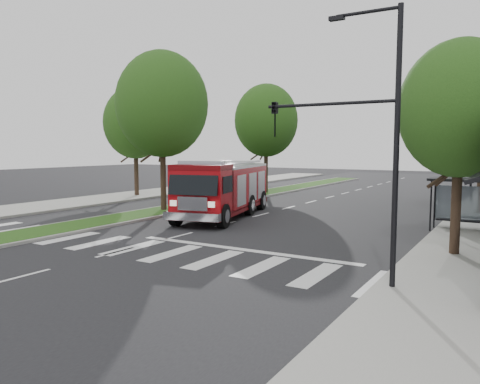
# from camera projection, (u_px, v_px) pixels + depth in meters

# --- Properties ---
(ground) EXTENTS (140.00, 140.00, 0.00)m
(ground) POSITION_uv_depth(u_px,v_px,m) (179.00, 236.00, 21.76)
(ground) COLOR black
(ground) RESTS_ON ground
(sidewalk_left) EXTENTS (5.00, 80.00, 0.15)m
(sidewalk_left) POSITION_uv_depth(u_px,v_px,m) (115.00, 198.00, 37.72)
(sidewalk_left) COLOR gray
(sidewalk_left) RESTS_ON ground
(median) EXTENTS (3.00, 50.00, 0.15)m
(median) POSITION_uv_depth(u_px,v_px,m) (255.00, 195.00, 40.19)
(median) COLOR gray
(median) RESTS_ON ground
(bus_shelter) EXTENTS (3.20, 1.60, 2.61)m
(bus_shelter) POSITION_uv_depth(u_px,v_px,m) (464.00, 190.00, 22.78)
(bus_shelter) COLOR black
(bus_shelter) RESTS_ON ground
(tree_right_near) EXTENTS (4.40, 4.40, 8.05)m
(tree_right_near) POSITION_uv_depth(u_px,v_px,m) (460.00, 109.00, 17.05)
(tree_right_near) COLOR black
(tree_right_near) RESTS_ON ground
(tree_median_near) EXTENTS (5.80, 5.80, 10.16)m
(tree_median_near) POSITION_uv_depth(u_px,v_px,m) (162.00, 104.00, 29.31)
(tree_median_near) COLOR black
(tree_median_near) RESTS_ON ground
(tree_median_far) EXTENTS (5.60, 5.60, 9.72)m
(tree_median_far) POSITION_uv_depth(u_px,v_px,m) (266.00, 121.00, 41.29)
(tree_median_far) COLOR black
(tree_median_far) RESTS_ON ground
(tree_left_mid) EXTENTS (5.20, 5.20, 9.16)m
(tree_left_mid) POSITION_uv_depth(u_px,v_px,m) (135.00, 123.00, 38.59)
(tree_left_mid) COLOR black
(tree_left_mid) RESTS_ON ground
(streetlight_right_near) EXTENTS (4.08, 0.22, 8.00)m
(streetlight_right_near) POSITION_uv_depth(u_px,v_px,m) (365.00, 128.00, 13.40)
(streetlight_right_near) COLOR black
(streetlight_right_near) RESTS_ON ground
(streetlight_right_far) EXTENTS (2.11, 0.20, 8.00)m
(streetlight_right_far) POSITION_uv_depth(u_px,v_px,m) (470.00, 142.00, 33.10)
(streetlight_right_far) COLOR black
(streetlight_right_far) RESTS_ON ground
(fire_engine) EXTENTS (5.16, 10.28, 3.42)m
(fire_engine) POSITION_uv_depth(u_px,v_px,m) (224.00, 189.00, 27.72)
(fire_engine) COLOR #600508
(fire_engine) RESTS_ON ground
(city_bus) EXTENTS (5.34, 10.53, 2.86)m
(city_bus) POSITION_uv_depth(u_px,v_px,m) (232.00, 178.00, 41.52)
(city_bus) COLOR #B8B7BC
(city_bus) RESTS_ON ground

